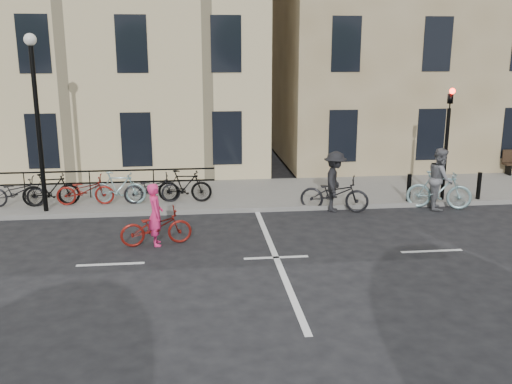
{
  "coord_description": "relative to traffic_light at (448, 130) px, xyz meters",
  "views": [
    {
      "loc": [
        -1.99,
        -13.07,
        5.03
      ],
      "look_at": [
        -0.24,
        2.29,
        1.1
      ],
      "focal_mm": 40.0,
      "sensor_mm": 36.0,
      "label": 1
    }
  ],
  "objects": [
    {
      "name": "ground",
      "position": [
        -6.2,
        -4.34,
        -2.45
      ],
      "size": [
        120.0,
        120.0,
        0.0
      ],
      "primitive_type": "plane",
      "color": "black",
      "rests_on": "ground"
    },
    {
      "name": "traffic_light",
      "position": [
        0.0,
        0.0,
        0.0
      ],
      "size": [
        0.18,
        0.3,
        3.9
      ],
      "color": "black",
      "rests_on": "sidewalk"
    },
    {
      "name": "bollard_east",
      "position": [
        -1.2,
        -0.09,
        -1.85
      ],
      "size": [
        0.14,
        0.14,
        0.9
      ],
      "primitive_type": "cylinder",
      "color": "black",
      "rests_on": "sidewalk"
    },
    {
      "name": "bollard_west",
      "position": [
        1.2,
        -0.09,
        -1.85
      ],
      "size": [
        0.14,
        0.14,
        0.9
      ],
      "primitive_type": "cylinder",
      "color": "black",
      "rests_on": "sidewalk"
    },
    {
      "name": "lamp_post",
      "position": [
        -12.7,
        0.06,
        1.04
      ],
      "size": [
        0.36,
        0.36,
        5.28
      ],
      "color": "black",
      "rests_on": "sidewalk"
    },
    {
      "name": "sidewalk",
      "position": [
        -10.2,
        1.66,
        -2.38
      ],
      "size": [
        46.0,
        4.0,
        0.15
      ],
      "primitive_type": "cube",
      "color": "slate",
      "rests_on": "ground"
    },
    {
      "name": "cyclist_dark",
      "position": [
        -3.77,
        -0.44,
        -1.7
      ],
      "size": [
        2.27,
        1.41,
        1.91
      ],
      "rotation": [
        0.0,
        0.0,
        1.24
      ],
      "color": "black",
      "rests_on": "ground"
    },
    {
      "name": "cyclist_pink",
      "position": [
        -9.18,
        -3.03,
        -1.88
      ],
      "size": [
        1.93,
        0.94,
        1.65
      ],
      "rotation": [
        0.0,
        0.0,
        1.73
      ],
      "color": "maroon",
      "rests_on": "ground"
    },
    {
      "name": "building_east",
      "position": [
        2.8,
        8.66,
        3.7
      ],
      "size": [
        14.0,
        10.0,
        12.0
      ],
      "primitive_type": "cube",
      "color": "#907B57",
      "rests_on": "sidewalk"
    },
    {
      "name": "cyclist_grey",
      "position": [
        -0.37,
        -0.54,
        -1.66
      ],
      "size": [
        2.11,
        1.17,
        1.96
      ],
      "rotation": [
        0.0,
        0.0,
        1.26
      ],
      "color": "#7DA1A4",
      "rests_on": "ground"
    },
    {
      "name": "building_west",
      "position": [
        -15.2,
        8.66,
        2.7
      ],
      "size": [
        20.0,
        10.0,
        10.0
      ],
      "primitive_type": "cube",
      "color": "#C7B486",
      "rests_on": "sidewalk"
    },
    {
      "name": "parked_bikes",
      "position": [
        -11.12,
        0.7,
        -1.81
      ],
      "size": [
        7.25,
        1.23,
        1.05
      ],
      "color": "black",
      "rests_on": "sidewalk"
    }
  ]
}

